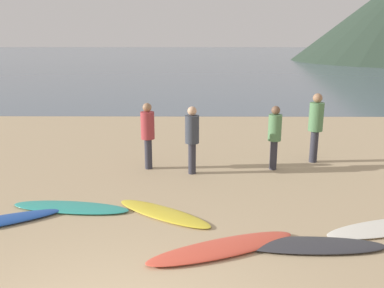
{
  "coord_description": "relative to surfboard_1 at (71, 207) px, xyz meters",
  "views": [
    {
      "loc": [
        0.98,
        -3.42,
        3.17
      ],
      "look_at": [
        0.89,
        6.27,
        0.6
      ],
      "focal_mm": 38.37,
      "sensor_mm": 36.0,
      "label": 1
    }
  ],
  "objects": [
    {
      "name": "ground_plane",
      "position": [
        1.38,
        6.28,
        -0.14
      ],
      "size": [
        120.0,
        120.0,
        0.2
      ],
      "primitive_type": "cube",
      "color": "tan",
      "rests_on": "ground"
    },
    {
      "name": "ocean_water",
      "position": [
        1.38,
        59.13,
        -0.04
      ],
      "size": [
        140.0,
        100.0,
        0.01
      ],
      "primitive_type": "cube",
      "color": "slate",
      "rests_on": "ground"
    },
    {
      "name": "surfboard_1",
      "position": [
        0.0,
        0.0,
        0.0
      ],
      "size": [
        2.32,
        0.85,
        0.07
      ],
      "primitive_type": "ellipsoid",
      "rotation": [
        0.0,
        0.0,
        -0.13
      ],
      "color": "teal",
      "rests_on": "ground"
    },
    {
      "name": "surfboard_2",
      "position": [
        1.76,
        -0.24,
        -0.0
      ],
      "size": [
        1.99,
        1.59,
        0.06
      ],
      "primitive_type": "ellipsoid",
      "rotation": [
        0.0,
        0.0,
        -0.6
      ],
      "color": "yellow",
      "rests_on": "ground"
    },
    {
      "name": "surfboard_3",
      "position": [
        2.78,
        -1.52,
        0.01
      ],
      "size": [
        2.47,
        1.46,
        0.1
      ],
      "primitive_type": "ellipsoid",
      "rotation": [
        0.0,
        0.0,
        0.4
      ],
      "color": "#D84C38",
      "rests_on": "ground"
    },
    {
      "name": "surfboard_4",
      "position": [
        4.12,
        -1.41,
        0.01
      ],
      "size": [
        2.34,
        0.58,
        0.08
      ],
      "primitive_type": "ellipsoid",
      "rotation": [
        0.0,
        0.0,
        -0.01
      ],
      "color": "#333338",
      "rests_on": "ground"
    },
    {
      "name": "person_0",
      "position": [
        1.2,
        2.46,
        0.92
      ],
      "size": [
        0.33,
        0.33,
        1.63
      ],
      "rotation": [
        0.0,
        0.0,
        1.02
      ],
      "color": "#2D2D38",
      "rests_on": "ground"
    },
    {
      "name": "person_1",
      "position": [
        5.39,
        3.04,
        1.01
      ],
      "size": [
        0.36,
        0.36,
        1.78
      ],
      "rotation": [
        0.0,
        0.0,
        4.92
      ],
      "color": "#2D2D38",
      "rests_on": "ground"
    },
    {
      "name": "person_2",
      "position": [
        2.27,
        2.09,
        0.91
      ],
      "size": [
        0.32,
        0.32,
        1.61
      ],
      "rotation": [
        0.0,
        0.0,
        5.8
      ],
      "color": "#2D2D38",
      "rests_on": "ground"
    },
    {
      "name": "person_3",
      "position": [
        4.25,
        2.43,
        0.89
      ],
      "size": [
        0.32,
        0.32,
        1.57
      ],
      "rotation": [
        0.0,
        0.0,
        2.57
      ],
      "color": "#2D2D38",
      "rests_on": "ground"
    }
  ]
}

